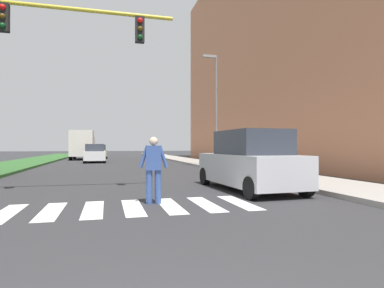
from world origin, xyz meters
TOP-DOWN VIEW (x-y plane):
  - ground_plane at (0.00, 30.00)m, footprint 140.00×140.00m
  - crosswalk at (0.00, 6.19)m, footprint 6.75×2.20m
  - median_strip at (-6.77, 28.00)m, footprint 3.98×64.00m
  - apartment_block_right at (18.02, 22.00)m, footprint 15.28×34.63m
  - sidewalk_right at (7.55, 28.00)m, footprint 3.00×64.00m
  - street_lamp_right at (6.95, 19.36)m, footprint 1.02×0.24m
  - pedestrian_performer at (0.99, 6.57)m, footprint 0.75×0.29m
  - suv_crossing at (4.42, 8.31)m, footprint 2.17×4.69m
  - sedan_midblock at (-1.21, 28.88)m, footprint 1.96×4.30m
  - sedan_distant at (-1.15, 39.53)m, footprint 2.15×4.61m
  - sedan_far_horizon at (-3.16, 50.18)m, footprint 1.81×4.48m
  - truck_box_delivery at (-2.72, 35.86)m, footprint 2.40×6.20m

SIDE VIEW (x-z plane):
  - ground_plane at x=0.00m, z-range 0.00..0.00m
  - crosswalk at x=0.00m, z-range 0.00..0.01m
  - median_strip at x=-6.77m, z-range 0.00..0.15m
  - sidewalk_right at x=7.55m, z-range 0.00..0.15m
  - sedan_distant at x=-1.15m, z-range -0.06..1.59m
  - sedan_midblock at x=-1.21m, z-range -0.06..1.59m
  - sedan_far_horizon at x=-3.16m, z-range -0.06..1.63m
  - suv_crossing at x=4.42m, z-range -0.05..1.92m
  - pedestrian_performer at x=0.99m, z-range 0.09..1.78m
  - truck_box_delivery at x=-2.72m, z-range 0.08..3.18m
  - street_lamp_right at x=6.95m, z-range 0.84..8.34m
  - apartment_block_right at x=18.02m, z-range 0.00..19.00m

